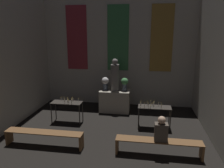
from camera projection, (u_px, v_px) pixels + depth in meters
wall_back at (118, 49)px, 9.89m from camera, size 7.03×0.16×5.12m
altar at (115, 101)px, 9.42m from camera, size 1.27×0.74×0.93m
statue at (115, 76)px, 9.16m from camera, size 0.35×0.35×1.36m
flower_vase_left at (105, 82)px, 9.29m from camera, size 0.30×0.30×0.56m
flower_vase_right at (125, 83)px, 9.17m from camera, size 0.30×0.30×0.56m
candle_rack_left at (67, 105)px, 8.22m from camera, size 1.15×0.47×0.99m
candle_rack_right at (154, 110)px, 7.74m from camera, size 1.15×0.47×1.00m
pew_back_left at (44, 135)px, 6.57m from camera, size 2.38×0.36×0.47m
pew_back_right at (158, 144)px, 6.06m from camera, size 2.38×0.36×0.47m
person_seated at (161, 130)px, 5.95m from camera, size 0.36×0.24×0.71m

